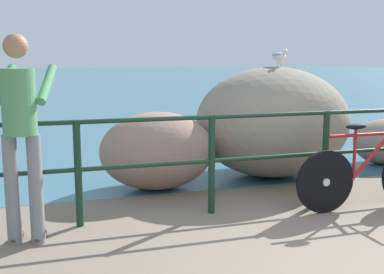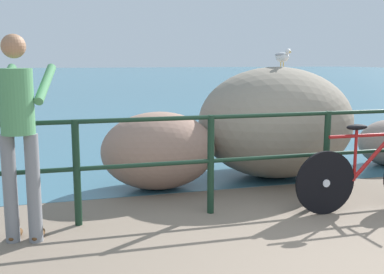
{
  "view_description": "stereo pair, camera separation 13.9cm",
  "coord_description": "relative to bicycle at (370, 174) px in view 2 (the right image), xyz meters",
  "views": [
    {
      "loc": [
        -2.27,
        -2.59,
        1.57
      ],
      "look_at": [
        -0.75,
        2.27,
        0.74
      ],
      "focal_mm": 44.35,
      "sensor_mm": 36.0,
      "label": 1
    },
    {
      "loc": [
        -2.14,
        -2.63,
        1.57
      ],
      "look_at": [
        -0.75,
        2.27,
        0.74
      ],
      "focal_mm": 44.35,
      "sensor_mm": 36.0,
      "label": 2
    }
  ],
  "objects": [
    {
      "name": "seagull",
      "position": [
        -0.22,
        1.66,
        1.23
      ],
      "size": [
        0.16,
        0.34,
        0.23
      ],
      "rotation": [
        0.0,
        0.0,
        4.9
      ],
      "color": "gold",
      "rests_on": "breakwater_boulder_main"
    },
    {
      "name": "breakwater_boulder_left",
      "position": [
        -1.95,
        1.43,
        0.08
      ],
      "size": [
        1.41,
        1.06,
        0.95
      ],
      "color": "#927161",
      "rests_on": "ground"
    },
    {
      "name": "sea_surface",
      "position": [
        -0.97,
        46.16,
        -0.39
      ],
      "size": [
        120.0,
        90.0,
        0.01
      ],
      "primitive_type": "cube",
      "color": "#38667A",
      "rests_on": "ground_plane"
    },
    {
      "name": "bicycle",
      "position": [
        0.0,
        0.0,
        0.0
      ],
      "size": [
        1.7,
        0.48,
        0.92
      ],
      "rotation": [
        0.0,
        0.0,
        0.01
      ],
      "color": "black",
      "rests_on": "ground_plane"
    },
    {
      "name": "promenade_railing",
      "position": [
        -0.97,
        0.35,
        0.25
      ],
      "size": [
        9.39,
        0.07,
        1.02
      ],
      "color": "black",
      "rests_on": "ground_plane"
    },
    {
      "name": "ground_plane",
      "position": [
        -0.97,
        18.48,
        -0.44
      ],
      "size": [
        120.0,
        120.0,
        0.1
      ],
      "primitive_type": "cube",
      "color": "#756656"
    },
    {
      "name": "person_at_railing",
      "position": [
        -3.44,
        0.07,
        0.6
      ],
      "size": [
        0.55,
        0.67,
        1.78
      ],
      "rotation": [
        0.0,
        0.0,
        1.33
      ],
      "color": "slate",
      "rests_on": "ground_plane"
    },
    {
      "name": "breakwater_boulder_main",
      "position": [
        -0.31,
        1.63,
        0.35
      ],
      "size": [
        2.09,
        1.88,
        1.48
      ],
      "color": "gray",
      "rests_on": "ground"
    }
  ]
}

